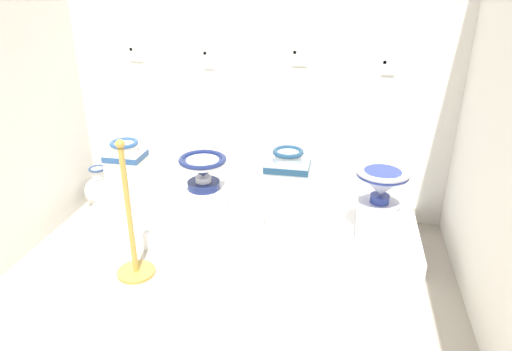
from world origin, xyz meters
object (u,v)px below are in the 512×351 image
info_placard_third (300,57)px  stanchion_post_near_left (132,239)px  plinth_block_broad_patterned (131,197)px  plinth_block_leftmost (204,200)px  antique_toilet_leftmost (203,168)px  plinth_block_rightmost (286,213)px  antique_toilet_rightmost (287,176)px  decorative_vase_corner (100,190)px  antique_toilet_pale_glazed (382,183)px  info_placard_first (136,54)px  plinth_block_pale_glazed (377,220)px  info_placard_fourth (389,67)px  info_placard_second (208,59)px  antique_toilet_broad_patterned (127,167)px

info_placard_third → stanchion_post_near_left: 1.91m
plinth_block_broad_patterned → plinth_block_leftmost: size_ratio=0.99×
antique_toilet_leftmost → stanchion_post_near_left: size_ratio=0.38×
plinth_block_rightmost → antique_toilet_rightmost: size_ratio=0.73×
decorative_vase_corner → antique_toilet_rightmost: bearing=-7.2°
plinth_block_rightmost → antique_toilet_pale_glazed: size_ratio=0.78×
plinth_block_leftmost → info_placard_first: 1.39m
plinth_block_pale_glazed → info_placard_fourth: size_ratio=2.93×
plinth_block_rightmost → antique_toilet_rightmost: bearing=-126.9°
plinth_block_broad_patterned → decorative_vase_corner: decorative_vase_corner is taller
antique_toilet_pale_glazed → info_placard_second: (-1.47, 0.46, 0.80)m
plinth_block_rightmost → antique_toilet_broad_patterned: bearing=175.3°
stanchion_post_near_left → antique_toilet_leftmost: bearing=68.8°
antique_toilet_broad_patterned → antique_toilet_rightmost: 1.43m
info_placard_third → info_placard_first: bearing=-180.0°
antique_toilet_leftmost → plinth_block_pale_glazed: 1.47m
antique_toilet_leftmost → info_placard_fourth: size_ratio=3.23×
antique_toilet_pale_glazed → plinth_block_broad_patterned: bearing=177.5°
plinth_block_broad_patterned → antique_toilet_leftmost: 0.79m
antique_toilet_broad_patterned → stanchion_post_near_left: (0.40, -0.81, -0.19)m
info_placard_first → stanchion_post_near_left: 1.65m
plinth_block_rightmost → plinth_block_pale_glazed: (0.72, 0.02, 0.00)m
antique_toilet_leftmost → info_placard_first: bearing=149.5°
antique_toilet_leftmost → info_placard_third: size_ratio=3.02×
info_placard_second → info_placard_third: size_ratio=1.21×
stanchion_post_near_left → info_placard_third: bearing=48.9°
plinth_block_pale_glazed → antique_toilet_pale_glazed: (-0.00, -0.00, 0.32)m
antique_toilet_pale_glazed → info_placard_first: 2.32m
plinth_block_leftmost → info_placard_third: (0.73, 0.40, 1.16)m
plinth_block_rightmost → info_placard_third: info_placard_third is taller
plinth_block_pale_glazed → antique_toilet_broad_patterned: bearing=177.5°
plinth_block_broad_patterned → plinth_block_pale_glazed: plinth_block_pale_glazed is taller
antique_toilet_rightmost → info_placard_second: info_placard_second is taller
plinth_block_rightmost → info_placard_third: bearing=88.8°
antique_toilet_leftmost → decorative_vase_corner: (-1.06, 0.15, -0.37)m
antique_toilet_pale_glazed → info_placard_first: bearing=167.8°
antique_toilet_leftmost → plinth_block_pale_glazed: (1.43, -0.05, -0.30)m
info_placard_third → plinth_block_pale_glazed: bearing=-32.8°
plinth_block_rightmost → stanchion_post_near_left: size_ratio=0.30×
antique_toilet_rightmost → stanchion_post_near_left: bearing=-145.7°
info_placard_second → stanchion_post_near_left: (-0.26, -1.17, -1.08)m
antique_toilet_rightmost → decorative_vase_corner: size_ratio=1.08×
antique_toilet_broad_patterned → plinth_block_pale_glazed: bearing=-2.5°
info_placard_first → info_placard_third: info_placard_third is taller
plinth_block_pale_glazed → antique_toilet_pale_glazed: 0.32m
plinth_block_pale_glazed → info_placard_third: size_ratio=2.74×
plinth_block_pale_glazed → info_placard_second: info_placard_second is taller
plinth_block_pale_glazed → antique_toilet_pale_glazed: antique_toilet_pale_glazed is taller
antique_toilet_broad_patterned → plinth_block_rightmost: bearing=-4.7°
info_placard_third → decorative_vase_corner: bearing=-171.7°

